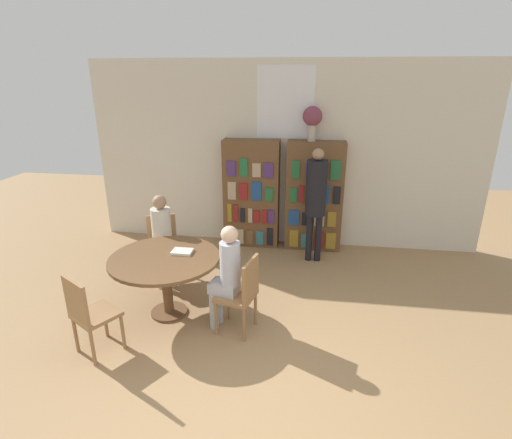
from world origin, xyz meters
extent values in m
plane|color=#9E7A51|center=(0.00, 0.00, 0.00)|extent=(16.00, 16.00, 0.00)
cube|color=beige|center=(0.00, 4.00, 1.50)|extent=(6.40, 0.06, 3.00)
cube|color=white|center=(0.00, 3.97, 2.35)|extent=(0.90, 0.01, 1.10)
cube|color=brown|center=(-0.52, 3.81, 0.89)|extent=(0.91, 0.32, 1.79)
cube|color=olive|center=(-0.84, 3.64, 0.19)|extent=(0.15, 0.02, 0.26)
cube|color=tan|center=(-0.69, 3.64, 0.19)|extent=(0.12, 0.02, 0.25)
cube|color=brown|center=(-0.52, 3.64, 0.19)|extent=(0.11, 0.02, 0.25)
cube|color=#2D707A|center=(-0.35, 3.64, 0.18)|extent=(0.12, 0.02, 0.24)
cube|color=black|center=(-0.18, 3.64, 0.21)|extent=(0.10, 0.02, 0.30)
cube|color=olive|center=(-0.86, 3.64, 0.60)|extent=(0.07, 0.02, 0.31)
cube|color=maroon|center=(-0.75, 3.64, 0.60)|extent=(0.07, 0.02, 0.30)
cube|color=black|center=(-0.64, 3.64, 0.57)|extent=(0.08, 0.02, 0.24)
cube|color=tan|center=(-0.51, 3.64, 0.57)|extent=(0.07, 0.02, 0.25)
cube|color=maroon|center=(-0.41, 3.64, 0.56)|extent=(0.10, 0.02, 0.22)
cube|color=maroon|center=(-0.27, 3.64, 0.56)|extent=(0.08, 0.02, 0.23)
cube|color=#4C2D6B|center=(-0.16, 3.64, 0.57)|extent=(0.10, 0.02, 0.23)
cube|color=tan|center=(-0.81, 3.64, 0.98)|extent=(0.14, 0.02, 0.30)
cube|color=maroon|center=(-0.62, 3.64, 0.98)|extent=(0.14, 0.02, 0.28)
cube|color=navy|center=(-0.41, 3.64, 0.99)|extent=(0.16, 0.02, 0.31)
cube|color=#236638|center=(-0.20, 3.64, 0.95)|extent=(0.13, 0.02, 0.22)
cube|color=#4C2D6B|center=(-0.81, 3.64, 1.35)|extent=(0.15, 0.02, 0.25)
cube|color=#236638|center=(-0.61, 3.64, 1.37)|extent=(0.13, 0.02, 0.29)
cube|color=tan|center=(-0.41, 3.64, 1.34)|extent=(0.13, 0.02, 0.22)
cube|color=#4C2D6B|center=(-0.22, 3.64, 1.34)|extent=(0.16, 0.02, 0.23)
cube|color=brown|center=(0.52, 3.81, 0.89)|extent=(0.91, 0.32, 1.79)
cube|color=olive|center=(0.22, 3.64, 0.21)|extent=(0.14, 0.02, 0.29)
cube|color=#2D707A|center=(0.41, 3.64, 0.18)|extent=(0.14, 0.02, 0.23)
cube|color=maroon|center=(0.63, 3.64, 0.21)|extent=(0.15, 0.02, 0.31)
cube|color=olive|center=(0.82, 3.64, 0.20)|extent=(0.16, 0.02, 0.28)
cube|color=navy|center=(0.20, 3.64, 0.58)|extent=(0.17, 0.02, 0.25)
cube|color=black|center=(0.42, 3.64, 0.56)|extent=(0.18, 0.02, 0.22)
cube|color=tan|center=(0.61, 3.64, 0.60)|extent=(0.16, 0.02, 0.30)
cube|color=olive|center=(0.81, 3.64, 0.58)|extent=(0.14, 0.02, 0.25)
cube|color=#236638|center=(0.19, 3.64, 0.96)|extent=(0.11, 0.02, 0.24)
cube|color=maroon|center=(0.31, 3.64, 0.98)|extent=(0.08, 0.02, 0.28)
cube|color=maroon|center=(0.45, 3.64, 0.98)|extent=(0.10, 0.02, 0.28)
cube|color=#236638|center=(0.59, 3.64, 0.96)|extent=(0.08, 0.02, 0.24)
cube|color=navy|center=(0.71, 3.64, 0.98)|extent=(0.09, 0.02, 0.29)
cube|color=black|center=(0.86, 3.64, 0.98)|extent=(0.11, 0.02, 0.28)
cube|color=#236638|center=(0.21, 3.64, 1.37)|extent=(0.12, 0.02, 0.28)
cube|color=#4C2D6B|center=(0.41, 3.64, 1.35)|extent=(0.11, 0.02, 0.25)
cube|color=#2D707A|center=(0.62, 3.64, 1.38)|extent=(0.15, 0.02, 0.30)
cube|color=#236638|center=(0.82, 3.64, 1.38)|extent=(0.16, 0.02, 0.31)
cylinder|color=#B7AD9E|center=(0.43, 3.81, 1.91)|extent=(0.12, 0.12, 0.26)
sphere|color=brown|center=(0.43, 3.81, 2.16)|extent=(0.30, 0.30, 0.30)
cylinder|color=brown|center=(-1.19, 1.56, 0.01)|extent=(0.44, 0.44, 0.03)
cylinder|color=brown|center=(-1.19, 1.56, 0.37)|extent=(0.12, 0.12, 0.69)
cylinder|color=brown|center=(-1.19, 1.56, 0.74)|extent=(1.30, 1.30, 0.04)
cube|color=olive|center=(-1.66, 0.78, 0.44)|extent=(0.55, 0.55, 0.04)
cube|color=olive|center=(-1.76, 0.62, 0.68)|extent=(0.36, 0.24, 0.45)
cylinder|color=olive|center=(-1.72, 1.01, 0.21)|extent=(0.04, 0.04, 0.42)
cylinder|color=olive|center=(-1.43, 0.84, 0.21)|extent=(0.04, 0.04, 0.42)
cylinder|color=olive|center=(-1.90, 0.72, 0.21)|extent=(0.04, 0.04, 0.42)
cylinder|color=olive|center=(-1.61, 0.54, 0.21)|extent=(0.04, 0.04, 0.42)
cube|color=olive|center=(-1.55, 2.39, 0.44)|extent=(0.52, 0.52, 0.04)
cube|color=olive|center=(-1.62, 2.56, 0.68)|extent=(0.38, 0.19, 0.45)
cylinder|color=olive|center=(-1.32, 2.30, 0.21)|extent=(0.04, 0.04, 0.42)
cylinder|color=olive|center=(-1.64, 2.17, 0.21)|extent=(0.04, 0.04, 0.42)
cylinder|color=olive|center=(-1.46, 2.62, 0.21)|extent=(0.04, 0.04, 0.42)
cylinder|color=olive|center=(-1.77, 2.48, 0.21)|extent=(0.04, 0.04, 0.42)
cube|color=olive|center=(-0.31, 1.35, 0.44)|extent=(0.48, 0.48, 0.04)
cube|color=olive|center=(-0.13, 1.31, 0.68)|extent=(0.13, 0.40, 0.45)
cylinder|color=olive|center=(-0.51, 1.22, 0.21)|extent=(0.04, 0.04, 0.42)
cylinder|color=olive|center=(-0.44, 1.55, 0.21)|extent=(0.04, 0.04, 0.42)
cylinder|color=olive|center=(-0.18, 1.14, 0.21)|extent=(0.04, 0.04, 0.42)
cylinder|color=olive|center=(-0.11, 1.47, 0.21)|extent=(0.04, 0.04, 0.42)
cube|color=beige|center=(-1.49, 2.26, 0.52)|extent=(0.37, 0.40, 0.12)
cylinder|color=beige|center=(-1.52, 2.34, 0.83)|extent=(0.26, 0.26, 0.50)
sphere|color=#A37A5B|center=(-1.52, 2.34, 1.17)|extent=(0.19, 0.19, 0.19)
cylinder|color=beige|center=(-1.38, 2.19, 0.23)|extent=(0.10, 0.10, 0.46)
cylinder|color=beige|center=(-1.52, 2.13, 0.23)|extent=(0.10, 0.10, 0.46)
cube|color=#B2B7C6|center=(-0.45, 1.38, 0.52)|extent=(0.36, 0.29, 0.12)
cylinder|color=#B2B7C6|center=(-0.37, 1.36, 0.83)|extent=(0.23, 0.23, 0.50)
sphere|color=#DBB293|center=(-0.37, 1.36, 1.17)|extent=(0.19, 0.19, 0.19)
cylinder|color=#B2B7C6|center=(-0.57, 1.34, 0.23)|extent=(0.10, 0.10, 0.46)
cylinder|color=#B2B7C6|center=(-0.54, 1.47, 0.23)|extent=(0.10, 0.10, 0.46)
cylinder|color=black|center=(0.47, 3.30, 0.38)|extent=(0.10, 0.10, 0.77)
cylinder|color=black|center=(0.61, 3.30, 0.38)|extent=(0.10, 0.10, 0.77)
cylinder|color=black|center=(0.54, 3.30, 1.18)|extent=(0.31, 0.31, 0.83)
sphere|color=#A37A5B|center=(0.54, 3.30, 1.68)|extent=(0.17, 0.17, 0.17)
cylinder|color=black|center=(0.63, 3.58, 1.39)|extent=(0.07, 0.30, 0.07)
cube|color=silver|center=(-1.02, 1.70, 0.77)|extent=(0.24, 0.18, 0.03)
camera|label=1|loc=(0.48, -2.47, 2.79)|focal=28.00mm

